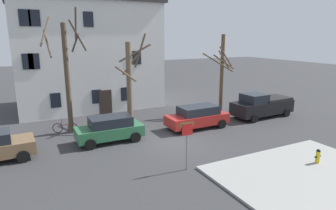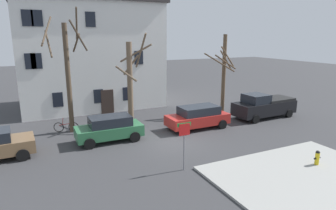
# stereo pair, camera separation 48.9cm
# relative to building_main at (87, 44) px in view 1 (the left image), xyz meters

# --- Properties ---
(ground_plane) EXTENTS (120.00, 120.00, 0.00)m
(ground_plane) POSITION_rel_building_main_xyz_m (2.47, -12.83, -5.96)
(ground_plane) COLOR #38383A
(sidewalk_slab) EXTENTS (8.73, 7.53, 0.12)m
(sidewalk_slab) POSITION_rel_building_main_xyz_m (6.09, -20.54, -5.90)
(sidewalk_slab) COLOR #999993
(sidewalk_slab) RESTS_ON ground_plane
(building_main) EXTENTS (13.20, 8.01, 11.74)m
(building_main) POSITION_rel_building_main_xyz_m (0.00, 0.00, 0.00)
(building_main) COLOR white
(building_main) RESTS_ON ground_plane
(tree_bare_near) EXTENTS (3.07, 3.05, 8.51)m
(tree_bare_near) POSITION_rel_building_main_xyz_m (-3.06, -7.83, -1.67)
(tree_bare_near) COLOR #4C3D2D
(tree_bare_near) RESTS_ON ground_plane
(tree_bare_mid) EXTENTS (3.03, 3.04, 6.91)m
(tree_bare_mid) POSITION_rel_building_main_xyz_m (1.33, -8.13, -2.51)
(tree_bare_mid) COLOR brown
(tree_bare_mid) RESTS_ON ground_plane
(tree_bare_far) EXTENTS (2.41, 2.24, 6.84)m
(tree_bare_far) POSITION_rel_building_main_xyz_m (9.68, -8.22, -2.36)
(tree_bare_far) COLOR brown
(tree_bare_far) RESTS_ON ground_plane
(car_green_wagon) EXTENTS (4.23, 2.00, 1.66)m
(car_green_wagon) POSITION_rel_building_main_xyz_m (-1.10, -10.85, -5.09)
(car_green_wagon) COLOR #2D6B42
(car_green_wagon) RESTS_ON ground_plane
(car_red_wagon) EXTENTS (4.68, 2.14, 1.67)m
(car_red_wagon) POSITION_rel_building_main_xyz_m (5.49, -10.98, -5.08)
(car_red_wagon) COLOR #AD231E
(car_red_wagon) RESTS_ON ground_plane
(pickup_truck_black) EXTENTS (5.58, 2.38, 2.07)m
(pickup_truck_black) POSITION_rel_building_main_xyz_m (12.00, -10.82, -4.96)
(pickup_truck_black) COLOR black
(pickup_truck_black) RESTS_ON ground_plane
(fire_hydrant) EXTENTS (0.42, 0.22, 0.77)m
(fire_hydrant) POSITION_rel_building_main_xyz_m (7.70, -19.32, -5.44)
(fire_hydrant) COLOR gold
(fire_hydrant) RESTS_ON sidewalk_slab
(street_sign_pole) EXTENTS (0.76, 0.07, 2.51)m
(street_sign_pole) POSITION_rel_building_main_xyz_m (1.23, -16.67, -4.19)
(street_sign_pole) COLOR slate
(street_sign_pole) RESTS_ON ground_plane
(bicycle_leaning) EXTENTS (1.65, 0.69, 1.03)m
(bicycle_leaning) POSITION_rel_building_main_xyz_m (-3.44, -7.68, -5.59)
(bicycle_leaning) COLOR black
(bicycle_leaning) RESTS_ON ground_plane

